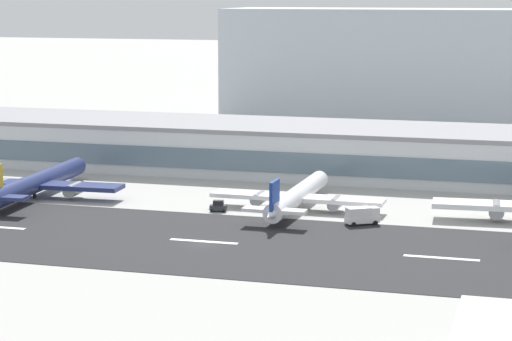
{
  "coord_description": "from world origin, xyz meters",
  "views": [
    {
      "loc": [
        54.49,
        -157.62,
        41.64
      ],
      "look_at": [
        1.34,
        29.04,
        7.76
      ],
      "focal_mm": 72.0,
      "sensor_mm": 36.0,
      "label": 1
    }
  ],
  "objects_px": {
    "terminal_building": "(333,150)",
    "service_baggage_tug_0": "(218,206)",
    "airliner_gold_tail_gate_0": "(35,184)",
    "airliner_navy_tail_gate_1": "(296,197)",
    "distant_hotel_block": "(426,66)",
    "service_box_truck_2": "(362,215)"
  },
  "relations": [
    {
      "from": "distant_hotel_block",
      "to": "service_baggage_tug_0",
      "type": "height_order",
      "value": "distant_hotel_block"
    },
    {
      "from": "terminal_building",
      "to": "airliner_gold_tail_gate_0",
      "type": "bearing_deg",
      "value": -140.08
    },
    {
      "from": "terminal_building",
      "to": "airliner_navy_tail_gate_1",
      "type": "distance_m",
      "value": 41.62
    },
    {
      "from": "service_baggage_tug_0",
      "to": "airliner_navy_tail_gate_1",
      "type": "bearing_deg",
      "value": 9.68
    },
    {
      "from": "terminal_building",
      "to": "service_baggage_tug_0",
      "type": "relative_size",
      "value": 64.5
    },
    {
      "from": "airliner_navy_tail_gate_1",
      "to": "airliner_gold_tail_gate_0",
      "type": "bearing_deg",
      "value": 94.0
    },
    {
      "from": "distant_hotel_block",
      "to": "service_box_truck_2",
      "type": "xyz_separation_m",
      "value": [
        6.41,
        -150.37,
        -16.39
      ]
    },
    {
      "from": "airliner_gold_tail_gate_0",
      "to": "terminal_building",
      "type": "bearing_deg",
      "value": -52.44
    },
    {
      "from": "service_baggage_tug_0",
      "to": "service_box_truck_2",
      "type": "bearing_deg",
      "value": -16.46
    },
    {
      "from": "distant_hotel_block",
      "to": "airliner_gold_tail_gate_0",
      "type": "relative_size",
      "value": 2.81
    },
    {
      "from": "distant_hotel_block",
      "to": "service_baggage_tug_0",
      "type": "relative_size",
      "value": 37.47
    },
    {
      "from": "service_baggage_tug_0",
      "to": "distant_hotel_block",
      "type": "bearing_deg",
      "value": 72.25
    },
    {
      "from": "airliner_gold_tail_gate_0",
      "to": "service_box_truck_2",
      "type": "bearing_deg",
      "value": -97.14
    },
    {
      "from": "airliner_navy_tail_gate_1",
      "to": "service_baggage_tug_0",
      "type": "bearing_deg",
      "value": 109.96
    },
    {
      "from": "distant_hotel_block",
      "to": "service_baggage_tug_0",
      "type": "xyz_separation_m",
      "value": [
        -22.16,
        -146.72,
        -17.13
      ]
    },
    {
      "from": "airliner_gold_tail_gate_0",
      "to": "airliner_navy_tail_gate_1",
      "type": "height_order",
      "value": "airliner_gold_tail_gate_0"
    },
    {
      "from": "airliner_navy_tail_gate_1",
      "to": "service_baggage_tug_0",
      "type": "relative_size",
      "value": 11.97
    },
    {
      "from": "service_baggage_tug_0",
      "to": "airliner_gold_tail_gate_0",
      "type": "bearing_deg",
      "value": 167.86
    },
    {
      "from": "service_box_truck_2",
      "to": "distant_hotel_block",
      "type": "bearing_deg",
      "value": 60.22
    },
    {
      "from": "terminal_building",
      "to": "service_box_truck_2",
      "type": "height_order",
      "value": "terminal_building"
    },
    {
      "from": "airliner_gold_tail_gate_0",
      "to": "service_box_truck_2",
      "type": "relative_size",
      "value": 7.15
    },
    {
      "from": "terminal_building",
      "to": "distant_hotel_block",
      "type": "xyz_separation_m",
      "value": [
        9.38,
        100.4,
        12.53
      ]
    }
  ]
}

